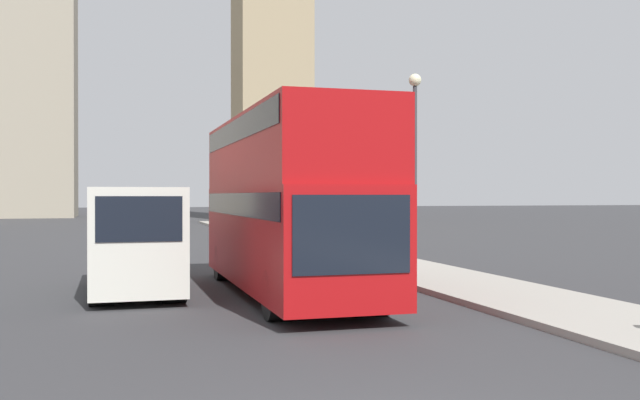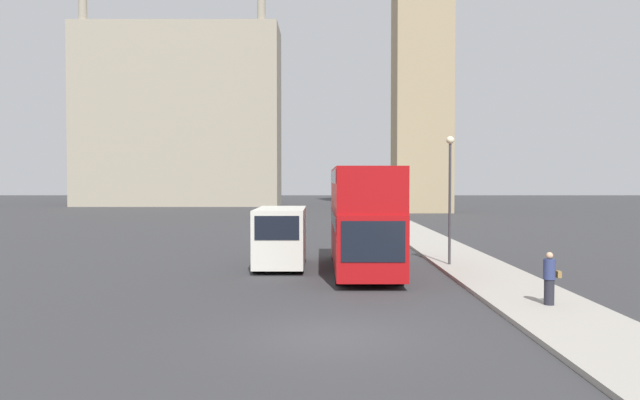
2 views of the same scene
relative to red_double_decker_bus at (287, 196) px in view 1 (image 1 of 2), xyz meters
name	(u,v)px [view 1 (image 1 of 2)]	position (x,y,z in m)	size (l,w,h in m)	color
red_double_decker_bus	(287,196)	(0.00, 0.00, 0.00)	(2.64, 10.26, 4.49)	#A80F11
white_van	(136,238)	(-3.67, 1.11, -1.06)	(2.21, 5.32, 2.70)	silver
street_lamp	(415,144)	(4.01, 1.12, 1.47)	(0.36, 0.36, 5.82)	#38383D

